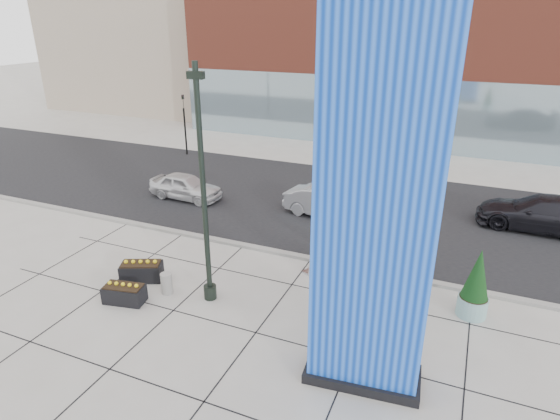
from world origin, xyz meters
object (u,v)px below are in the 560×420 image
at_px(blue_pylon, 376,212).
at_px(public_art_sculpture, 340,244).
at_px(overhead_street_sign, 357,182).
at_px(car_silver_mid, 329,203).
at_px(car_white_west, 186,187).
at_px(concrete_bollard, 167,283).
at_px(lamp_post, 205,212).

height_order(blue_pylon, public_art_sculpture, blue_pylon).
bearing_deg(blue_pylon, overhead_street_sign, 101.92).
distance_m(public_art_sculpture, overhead_street_sign, 2.27).
distance_m(blue_pylon, public_art_sculpture, 6.08).
bearing_deg(overhead_street_sign, public_art_sculpture, -118.11).
height_order(blue_pylon, car_silver_mid, blue_pylon).
height_order(overhead_street_sign, car_white_west, overhead_street_sign).
bearing_deg(overhead_street_sign, car_white_west, 150.29).
relative_size(blue_pylon, car_white_west, 2.54).
distance_m(public_art_sculpture, concrete_bollard, 6.21).
height_order(car_white_west, car_silver_mid, car_silver_mid).
bearing_deg(car_silver_mid, car_white_west, 103.75).
xyz_separation_m(blue_pylon, car_silver_mid, (-4.07, 10.00, -4.10)).
xyz_separation_m(blue_pylon, concrete_bollard, (-7.26, 1.45, -4.44)).
height_order(public_art_sculpture, car_white_west, public_art_sculpture).
xyz_separation_m(blue_pylon, overhead_street_sign, (-1.74, 5.44, -1.26)).
bearing_deg(overhead_street_sign, blue_pylon, -80.17).
xyz_separation_m(blue_pylon, public_art_sculpture, (-2.04, 4.64, -3.36)).
relative_size(public_art_sculpture, concrete_bollard, 7.29).
bearing_deg(concrete_bollard, lamp_post, 11.28).
height_order(blue_pylon, lamp_post, blue_pylon).
distance_m(overhead_street_sign, car_white_west, 11.15).
distance_m(blue_pylon, concrete_bollard, 8.63).
relative_size(car_white_west, car_silver_mid, 0.90).
height_order(lamp_post, public_art_sculpture, lamp_post).
xyz_separation_m(concrete_bollard, car_white_west, (-4.48, 7.98, 0.29)).
height_order(public_art_sculpture, overhead_street_sign, public_art_sculpture).
xyz_separation_m(public_art_sculpture, car_silver_mid, (-2.04, 5.36, -0.74)).
height_order(lamp_post, car_silver_mid, lamp_post).
bearing_deg(car_silver_mid, concrete_bollard, 169.08).
height_order(lamp_post, car_white_west, lamp_post).
relative_size(overhead_street_sign, car_white_west, 1.06).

